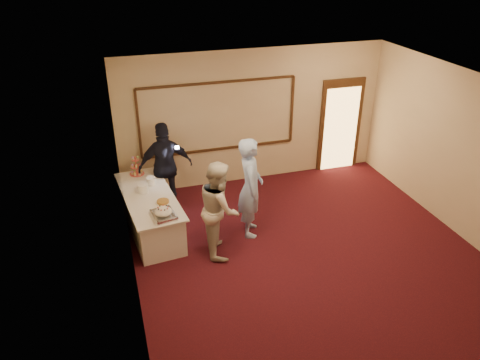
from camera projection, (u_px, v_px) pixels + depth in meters
name	position (u px, v px, depth m)	size (l,w,h in m)	color
floor	(316.00, 266.00, 8.03)	(7.00, 7.00, 0.00)	black
room_walls	(327.00, 159.00, 7.10)	(6.04, 7.04, 3.02)	beige
wall_molding	(219.00, 117.00, 10.03)	(3.45, 0.04, 1.55)	#352010
doorway	(340.00, 126.00, 11.02)	(1.05, 0.07, 2.20)	#352010
buffet_table	(150.00, 213.00, 8.86)	(1.11, 2.35, 0.77)	silver
pavlova_tray	(163.00, 213.00, 7.96)	(0.43, 0.54, 0.19)	#B1B4B8
cupcake_stand	(136.00, 167.00, 9.38)	(0.29, 0.29, 0.43)	#EB5B59
plate_stack_a	(143.00, 188.00, 8.74)	(0.20, 0.20, 0.16)	white
plate_stack_b	(151.00, 181.00, 9.02)	(0.18, 0.18, 0.15)	white
tart	(163.00, 202.00, 8.40)	(0.25, 0.25, 0.05)	white
man	(250.00, 187.00, 8.53)	(0.70, 0.46, 1.93)	#A5C2FA
woman	(219.00, 208.00, 8.05)	(0.85, 0.66, 1.75)	beige
guest	(166.00, 166.00, 9.40)	(1.09, 0.45, 1.86)	black
camera_flash	(177.00, 147.00, 9.13)	(0.07, 0.04, 0.05)	white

